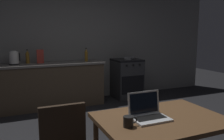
# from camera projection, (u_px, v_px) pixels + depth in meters

# --- Properties ---
(back_wall) EXTENTS (6.40, 0.10, 2.58)m
(back_wall) POSITION_uv_depth(u_px,v_px,m) (85.00, 42.00, 5.23)
(back_wall) COLOR slate
(back_wall) RESTS_ON ground_plane
(kitchen_counter) EXTENTS (2.16, 0.64, 0.89)m
(kitchen_counter) POSITION_uv_depth(u_px,v_px,m) (50.00, 85.00, 4.71)
(kitchen_counter) COLOR #4C3D2D
(kitchen_counter) RESTS_ON ground_plane
(stove_oven) EXTENTS (0.60, 0.62, 0.89)m
(stove_oven) POSITION_uv_depth(u_px,v_px,m) (127.00, 78.00, 5.39)
(stove_oven) COLOR #2D2D30
(stove_oven) RESTS_ON ground_plane
(dining_table) EXTENTS (1.13, 0.81, 0.73)m
(dining_table) POSITION_uv_depth(u_px,v_px,m) (161.00, 126.00, 2.11)
(dining_table) COLOR brown
(dining_table) RESTS_ON ground_plane
(laptop) EXTENTS (0.32, 0.25, 0.23)m
(laptop) POSITION_uv_depth(u_px,v_px,m) (148.00, 114.00, 2.07)
(laptop) COLOR silver
(laptop) RESTS_ON dining_table
(electric_kettle) EXTENTS (0.20, 0.18, 0.26)m
(electric_kettle) POSITION_uv_depth(u_px,v_px,m) (14.00, 58.00, 4.37)
(electric_kettle) COLOR black
(electric_kettle) RESTS_ON kitchen_counter
(bottle) EXTENTS (0.07, 0.07, 0.28)m
(bottle) POSITION_uv_depth(u_px,v_px,m) (86.00, 55.00, 4.87)
(bottle) COLOR #8C601E
(bottle) RESTS_ON kitchen_counter
(frying_pan) EXTENTS (0.24, 0.41, 0.05)m
(frying_pan) POSITION_uv_depth(u_px,v_px,m) (129.00, 58.00, 5.30)
(frying_pan) COLOR gray
(frying_pan) RESTS_ON stove_oven
(coffee_mug) EXTENTS (0.12, 0.08, 0.09)m
(coffee_mug) POSITION_uv_depth(u_px,v_px,m) (129.00, 122.00, 1.88)
(coffee_mug) COLOR black
(coffee_mug) RESTS_ON dining_table
(cereal_box) EXTENTS (0.13, 0.05, 0.27)m
(cereal_box) POSITION_uv_depth(u_px,v_px,m) (40.00, 56.00, 4.57)
(cereal_box) COLOR #B2382D
(cereal_box) RESTS_ON kitchen_counter
(bottle_b) EXTENTS (0.07, 0.07, 0.27)m
(bottle_b) POSITION_uv_depth(u_px,v_px,m) (28.00, 57.00, 4.54)
(bottle_b) COLOR #8C601E
(bottle_b) RESTS_ON kitchen_counter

